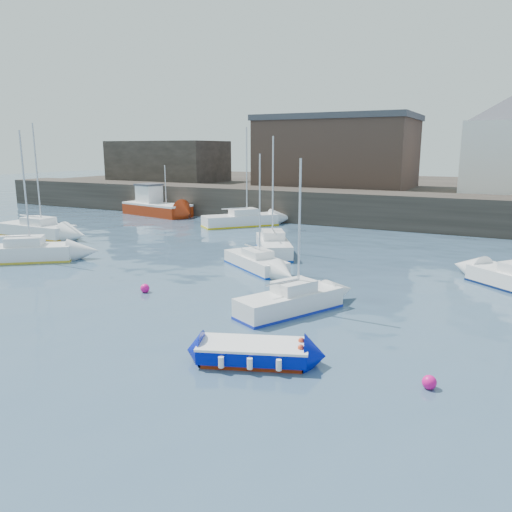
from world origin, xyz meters
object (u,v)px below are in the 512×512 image
at_px(fishing_boat, 155,205).
at_px(buoy_mid, 429,388).
at_px(sailboat_b, 256,262).
at_px(sailboat_h, 240,220).
at_px(sailboat_f, 273,245).
at_px(sailboat_a, 21,252).
at_px(buoy_near, 145,292).
at_px(sailboat_c, 290,301).
at_px(blue_dinghy, 253,352).
at_px(sailboat_e, 37,230).
at_px(buoy_far, 274,251).

bearing_deg(fishing_boat, buoy_mid, -40.84).
relative_size(sailboat_b, sailboat_h, 0.76).
height_order(sailboat_f, sailboat_h, sailboat_h).
distance_m(sailboat_a, buoy_near, 11.56).
bearing_deg(buoy_mid, fishing_boat, 139.16).
xyz_separation_m(fishing_boat, sailboat_c, (25.40, -22.98, -0.51)).
distance_m(sailboat_c, sailboat_h, 24.64).
xyz_separation_m(blue_dinghy, buoy_mid, (5.47, 0.77, -0.38)).
relative_size(sailboat_a, sailboat_b, 1.20).
bearing_deg(sailboat_e, buoy_mid, -21.55).
bearing_deg(sailboat_f, sailboat_h, 129.23).
xyz_separation_m(blue_dinghy, sailboat_c, (-0.96, 5.28, 0.12)).
xyz_separation_m(blue_dinghy, sailboat_e, (-26.49, 13.39, 0.19)).
bearing_deg(sailboat_a, buoy_near, -9.70).
xyz_separation_m(buoy_mid, buoy_far, (-12.54, 16.01, 0.00)).
height_order(sailboat_f, buoy_near, sailboat_f).
bearing_deg(sailboat_e, sailboat_a, -44.97).
xyz_separation_m(sailboat_e, sailboat_h, (11.80, 12.36, -0.00)).
distance_m(sailboat_h, buoy_near, 21.77).
distance_m(buoy_mid, buoy_far, 20.34).
distance_m(fishing_boat, sailboat_c, 34.26).
xyz_separation_m(blue_dinghy, sailboat_a, (-19.91, 6.81, 0.18)).
relative_size(fishing_boat, sailboat_a, 1.04).
xyz_separation_m(sailboat_h, buoy_far, (7.61, -8.97, -0.57)).
relative_size(sailboat_b, sailboat_c, 1.02).
xyz_separation_m(sailboat_e, buoy_mid, (31.95, -12.62, -0.57)).
bearing_deg(sailboat_f, sailboat_e, -171.83).
xyz_separation_m(sailboat_e, buoy_far, (19.41, 3.39, -0.57)).
bearing_deg(fishing_boat, sailboat_e, -90.51).
bearing_deg(buoy_near, sailboat_a, 170.30).
distance_m(sailboat_b, buoy_near, 7.34).
bearing_deg(buoy_far, buoy_near, -96.95).
height_order(sailboat_a, sailboat_b, sailboat_a).
xyz_separation_m(sailboat_b, sailboat_f, (-0.97, 4.48, 0.11)).
relative_size(sailboat_e, buoy_far, 25.62).
height_order(blue_dinghy, buoy_far, blue_dinghy).
distance_m(blue_dinghy, sailboat_c, 5.37).
distance_m(sailboat_h, buoy_mid, 32.10).
distance_m(blue_dinghy, buoy_near, 9.83).
height_order(sailboat_h, buoy_mid, sailboat_h).
relative_size(fishing_boat, sailboat_b, 1.26).
xyz_separation_m(sailboat_a, buoy_mid, (25.37, -6.05, -0.56)).
bearing_deg(blue_dinghy, sailboat_c, 100.25).
distance_m(blue_dinghy, fishing_boat, 38.65).
bearing_deg(buoy_mid, sailboat_h, 128.90).
bearing_deg(sailboat_f, sailboat_c, -61.46).
height_order(sailboat_c, sailboat_e, sailboat_e).
bearing_deg(sailboat_f, blue_dinghy, -66.95).
bearing_deg(sailboat_c, buoy_mid, -35.12).
height_order(sailboat_b, buoy_far, sailboat_b).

